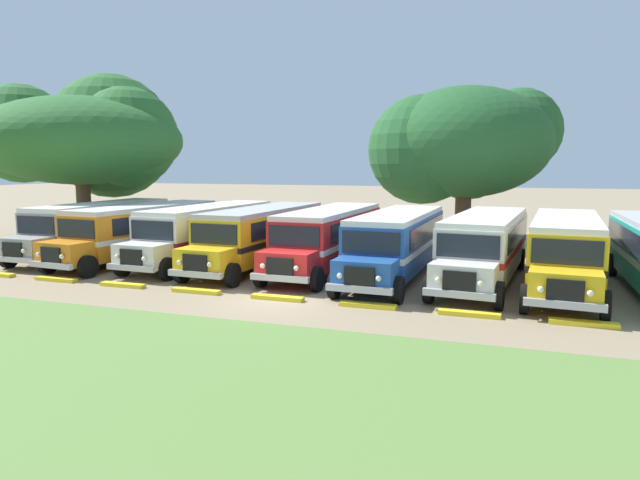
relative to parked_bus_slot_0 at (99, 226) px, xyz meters
name	(u,v)px	position (x,y,z in m)	size (l,w,h in m)	color
ground_plane	(277,300)	(13.51, -6.58, -1.58)	(220.00, 220.00, 0.00)	#937F60
foreground_grass_strip	(125,386)	(13.51, -15.15, -1.58)	(80.00, 11.28, 0.01)	olive
parked_bus_slot_0	(99,226)	(0.00, 0.00, 0.00)	(2.73, 10.85, 2.82)	#9E9993
parked_bus_slot_1	(143,229)	(3.34, -0.63, 0.00)	(3.48, 10.96, 2.82)	orange
parked_bus_slot_2	(207,230)	(6.77, 0.00, 0.00)	(3.10, 10.89, 2.82)	silver
parked_bus_slot_3	(262,233)	(9.99, -0.32, 0.00)	(3.05, 10.89, 2.82)	yellow
parked_bus_slot_4	(329,235)	(13.33, 0.05, 0.00)	(2.83, 10.86, 2.82)	red
parked_bus_slot_5	(397,241)	(16.76, -0.81, 0.00)	(2.95, 10.87, 2.82)	#23519E
parked_bus_slot_6	(485,244)	(20.49, -0.52, 0.00)	(3.58, 10.98, 2.82)	silver
parked_bus_slot_7	(565,249)	(23.59, -0.88, 0.00)	(3.37, 10.94, 2.82)	yellow
curb_wheelstop_1	(56,279)	(3.29, -6.58, -1.51)	(2.00, 0.36, 0.15)	yellow
curb_wheelstop_2	(123,285)	(6.70, -6.58, -1.51)	(2.00, 0.36, 0.15)	yellow
curb_wheelstop_3	(196,291)	(10.10, -6.58, -1.51)	(2.00, 0.36, 0.15)	yellow
curb_wheelstop_4	(277,298)	(13.51, -6.58, -1.51)	(2.00, 0.36, 0.15)	yellow
curb_wheelstop_5	(368,305)	(16.92, -6.58, -1.51)	(2.00, 0.36, 0.15)	yellow
curb_wheelstop_6	(469,314)	(20.32, -6.58, -1.51)	(2.00, 0.36, 0.15)	yellow
curb_wheelstop_7	(583,323)	(23.73, -6.58, -1.51)	(2.00, 0.36, 0.15)	yellow
broad_shade_tree	(462,145)	(18.33, 11.70, 4.57)	(11.64, 10.73, 9.70)	brown
secondary_tree	(89,138)	(-4.74, 5.06, 5.04)	(13.21, 13.32, 11.01)	brown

